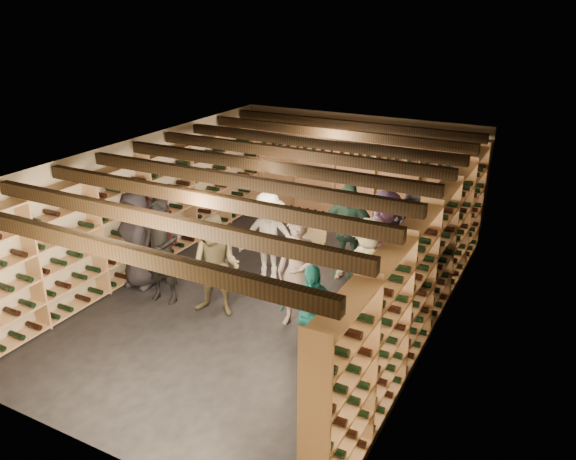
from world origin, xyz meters
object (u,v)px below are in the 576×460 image
(crate_stack_left, at_px, (313,239))
(person_4, at_px, (311,315))
(person_2, at_px, (216,266))
(person_5, at_px, (159,233))
(crate_stack_right, at_px, (377,238))
(person_1, at_px, (161,251))
(crate_loose, at_px, (391,251))
(person_0, at_px, (137,240))
(person_11, at_px, (383,245))
(person_10, at_px, (347,230))
(person_9, at_px, (268,237))
(person_8, at_px, (391,285))
(person_7, at_px, (298,273))
(person_12, at_px, (412,240))
(person_3, at_px, (368,268))

(crate_stack_left, xyz_separation_m, person_4, (1.49, -3.22, 0.40))
(person_2, height_order, person_5, person_2)
(person_4, bearing_deg, person_2, 158.14)
(crate_stack_right, bearing_deg, person_1, -126.34)
(crate_loose, height_order, person_2, person_2)
(crate_stack_left, bearing_deg, crate_stack_right, 28.25)
(person_0, xyz_separation_m, person_11, (3.85, 1.55, 0.09))
(person_10, bearing_deg, crate_stack_right, 76.59)
(person_9, bearing_deg, person_8, -41.31)
(person_2, bearing_deg, crate_stack_left, 71.53)
(person_8, xyz_separation_m, person_9, (-2.51, 0.86, -0.07))
(person_9, bearing_deg, person_4, -70.14)
(crate_stack_right, height_order, person_7, person_7)
(person_12, bearing_deg, person_5, -174.90)
(crate_loose, height_order, person_0, person_0)
(person_4, xyz_separation_m, person_9, (-1.76, 1.93, 0.06))
(person_1, height_order, person_10, person_1)
(person_0, height_order, person_5, person_0)
(person_1, distance_m, person_10, 3.24)
(person_9, relative_size, person_11, 0.85)
(person_0, bearing_deg, crate_loose, 41.21)
(person_0, distance_m, person_1, 0.76)
(person_3, bearing_deg, person_4, -101.45)
(person_3, distance_m, person_9, 2.03)
(person_0, height_order, person_1, person_1)
(person_5, xyz_separation_m, person_11, (3.85, 1.00, 0.16))
(person_0, height_order, person_11, person_11)
(person_7, bearing_deg, person_10, 88.28)
(person_1, relative_size, person_12, 0.97)
(crate_stack_left, bearing_deg, person_12, -13.94)
(crate_stack_left, distance_m, person_3, 2.45)
(crate_stack_left, height_order, person_5, person_5)
(person_10, relative_size, person_11, 0.93)
(person_5, xyz_separation_m, person_12, (4.19, 1.49, 0.14))
(person_4, xyz_separation_m, person_5, (-3.60, 1.21, 0.05))
(person_3, bearing_deg, crate_stack_right, 102.48)
(crate_stack_right, xyz_separation_m, person_5, (-3.21, -2.60, 0.45))
(crate_stack_left, bearing_deg, person_8, -43.69)
(person_2, xyz_separation_m, person_4, (1.87, -0.50, -0.08))
(person_7, xyz_separation_m, person_11, (0.84, 1.44, 0.05))
(crate_loose, xyz_separation_m, person_4, (0.12, -3.92, 0.66))
(crate_stack_right, distance_m, person_3, 2.39)
(person_8, height_order, person_9, person_8)
(crate_loose, relative_size, person_1, 0.28)
(person_2, xyz_separation_m, person_8, (2.62, 0.58, 0.05))
(person_0, distance_m, person_11, 4.15)
(person_0, relative_size, person_3, 1.06)
(person_1, xyz_separation_m, person_5, (-0.72, 0.78, -0.11))
(person_0, distance_m, person_4, 3.67)
(crate_stack_left, height_order, crate_stack_right, same)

